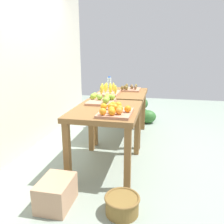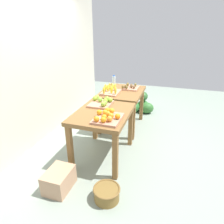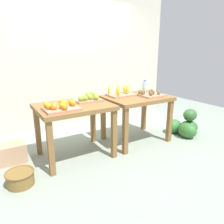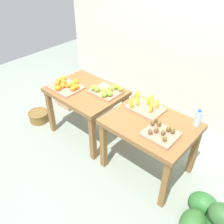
% 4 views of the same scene
% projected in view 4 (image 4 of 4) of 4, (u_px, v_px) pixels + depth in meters
% --- Properties ---
extents(ground_plane, '(8.00, 8.00, 0.00)m').
position_uv_depth(ground_plane, '(115.00, 148.00, 3.62)').
color(ground_plane, gray).
extents(back_wall, '(4.40, 0.12, 3.00)m').
position_uv_depth(back_wall, '(176.00, 25.00, 3.55)').
color(back_wall, beige).
rests_on(back_wall, ground_plane).
extents(display_table_left, '(1.04, 0.80, 0.79)m').
position_uv_depth(display_table_left, '(86.00, 97.00, 3.53)').
color(display_table_left, brown).
rests_on(display_table_left, ground_plane).
extents(display_table_right, '(1.04, 0.80, 0.79)m').
position_uv_depth(display_table_right, '(150.00, 130.00, 2.92)').
color(display_table_right, brown).
rests_on(display_table_right, ground_plane).
extents(orange_bin, '(0.44, 0.38, 0.11)m').
position_uv_depth(orange_bin, '(66.00, 86.00, 3.47)').
color(orange_bin, tan).
rests_on(orange_bin, display_table_left).
extents(apple_bin, '(0.40, 0.36, 0.11)m').
position_uv_depth(apple_bin, '(106.00, 91.00, 3.35)').
color(apple_bin, tan).
rests_on(apple_bin, display_table_left).
extents(banana_crate, '(0.44, 0.32, 0.17)m').
position_uv_depth(banana_crate, '(146.00, 106.00, 3.05)').
color(banana_crate, tan).
rests_on(banana_crate, display_table_right).
extents(kiwi_bin, '(0.36, 0.32, 0.10)m').
position_uv_depth(kiwi_bin, '(161.00, 132.00, 2.66)').
color(kiwi_bin, tan).
rests_on(kiwi_bin, display_table_right).
extents(water_bottle, '(0.08, 0.08, 0.21)m').
position_uv_depth(water_bottle, '(198.00, 118.00, 2.76)').
color(water_bottle, silver).
rests_on(water_bottle, display_table_right).
extents(watermelon_pile, '(0.61, 0.65, 0.48)m').
position_uv_depth(watermelon_pile, '(206.00, 218.00, 2.54)').
color(watermelon_pile, '#2B672A').
rests_on(watermelon_pile, ground_plane).
extents(wicker_basket, '(0.33, 0.33, 0.18)m').
position_uv_depth(wicker_basket, '(39.00, 116.00, 4.11)').
color(wicker_basket, brown).
rests_on(wicker_basket, ground_plane).
extents(cardboard_produce_box, '(0.40, 0.30, 0.27)m').
position_uv_depth(cardboard_produce_box, '(68.00, 98.00, 4.49)').
color(cardboard_produce_box, tan).
rests_on(cardboard_produce_box, ground_plane).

